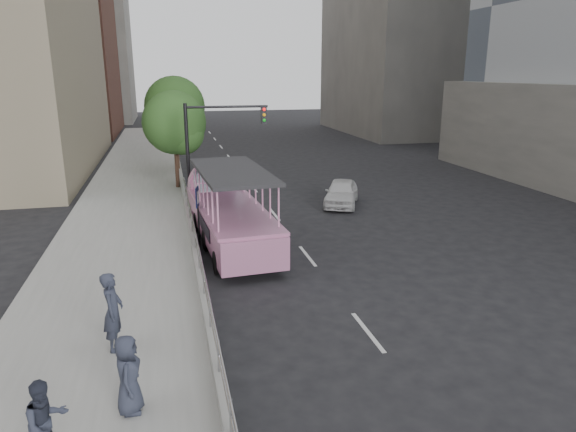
# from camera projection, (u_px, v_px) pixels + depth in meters

# --- Properties ---
(ground) EXTENTS (160.00, 160.00, 0.00)m
(ground) POSITION_uv_depth(u_px,v_px,m) (311.00, 304.00, 15.29)
(ground) COLOR black
(sidewalk) EXTENTS (5.50, 80.00, 0.30)m
(sidewalk) POSITION_uv_depth(u_px,v_px,m) (130.00, 220.00, 23.33)
(sidewalk) COLOR #A2A29C
(sidewalk) RESTS_ON ground
(kerb_wall) EXTENTS (0.24, 30.00, 0.36)m
(kerb_wall) POSITION_uv_depth(u_px,v_px,m) (200.00, 273.00, 16.34)
(kerb_wall) COLOR #9F9F9A
(kerb_wall) RESTS_ON sidewalk
(guardrail) EXTENTS (0.07, 22.00, 0.71)m
(guardrail) POSITION_uv_depth(u_px,v_px,m) (199.00, 254.00, 16.16)
(guardrail) COLOR #9C9CA0
(guardrail) RESTS_ON kerb_wall
(duck_boat) EXTENTS (2.92, 9.61, 3.15)m
(duck_boat) POSITION_uv_depth(u_px,v_px,m) (227.00, 212.00, 20.87)
(duck_boat) COLOR black
(duck_boat) RESTS_ON ground
(car) EXTENTS (3.02, 4.18, 1.32)m
(car) POSITION_uv_depth(u_px,v_px,m) (341.00, 192.00, 26.50)
(car) COLOR silver
(car) RESTS_ON ground
(pedestrian_near) EXTENTS (0.55, 0.76, 1.93)m
(pedestrian_near) POSITION_uv_depth(u_px,v_px,m) (113.00, 312.00, 11.99)
(pedestrian_near) COLOR #2B2F3F
(pedestrian_near) RESTS_ON sidewalk
(pedestrian_mid) EXTENTS (0.97, 0.94, 1.57)m
(pedestrian_mid) POSITION_uv_depth(u_px,v_px,m) (46.00, 423.00, 8.45)
(pedestrian_mid) COLOR #2B2F3F
(pedestrian_mid) RESTS_ON sidewalk
(pedestrian_far) EXTENTS (0.57, 0.82, 1.60)m
(pedestrian_far) POSITION_uv_depth(u_px,v_px,m) (128.00, 375.00, 9.78)
(pedestrian_far) COLOR #2B2F3F
(pedestrian_far) RESTS_ON sidewalk
(parking_sign) EXTENTS (0.16, 0.53, 2.42)m
(parking_sign) POSITION_uv_depth(u_px,v_px,m) (198.00, 209.00, 19.85)
(parking_sign) COLOR black
(parking_sign) RESTS_ON ground
(traffic_signal) EXTENTS (4.20, 0.32, 5.20)m
(traffic_signal) POSITION_uv_depth(u_px,v_px,m) (211.00, 138.00, 25.67)
(traffic_signal) COLOR black
(traffic_signal) RESTS_ON ground
(street_tree_near) EXTENTS (3.52, 3.52, 5.72)m
(street_tree_near) POSITION_uv_depth(u_px,v_px,m) (176.00, 125.00, 28.44)
(street_tree_near) COLOR #3E261C
(street_tree_near) RESTS_ON ground
(street_tree_far) EXTENTS (3.97, 3.97, 6.45)m
(street_tree_far) POSITION_uv_depth(u_px,v_px,m) (176.00, 109.00, 33.97)
(street_tree_far) COLOR #3E261C
(street_tree_far) RESTS_ON ground
(midrise_brick) EXTENTS (18.00, 16.00, 26.00)m
(midrise_brick) POSITION_uv_depth(u_px,v_px,m) (17.00, 8.00, 52.72)
(midrise_brick) COLOR brown
(midrise_brick) RESTS_ON ground
(midrise_stone_b) EXTENTS (16.00, 14.00, 20.00)m
(midrise_stone_b) POSITION_uv_depth(u_px,v_px,m) (68.00, 46.00, 68.96)
(midrise_stone_b) COLOR gray
(midrise_stone_b) RESTS_ON ground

